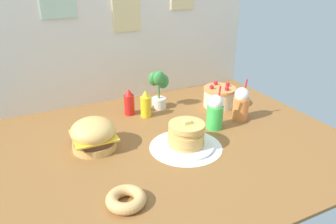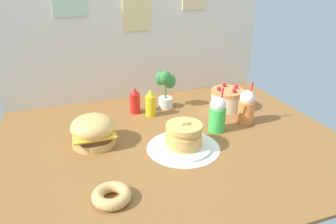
{
  "view_description": "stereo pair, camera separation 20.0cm",
  "coord_description": "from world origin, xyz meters",
  "px_view_note": "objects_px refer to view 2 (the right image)",
  "views": [
    {
      "loc": [
        -0.81,
        -1.56,
        1.0
      ],
      "look_at": [
        -0.01,
        0.08,
        0.17
      ],
      "focal_mm": 33.99,
      "sensor_mm": 36.0,
      "label": 1
    },
    {
      "loc": [
        -0.63,
        -1.64,
        1.0
      ],
      "look_at": [
        -0.01,
        0.08,
        0.17
      ],
      "focal_mm": 33.99,
      "sensor_mm": 36.0,
      "label": 2
    }
  ],
  "objects_px": {
    "pancake_stack": "(184,137)",
    "ketchup_bottle": "(135,101)",
    "orange_float_cup": "(246,107)",
    "donut_pink_glaze": "(112,195)",
    "cream_soda_cup": "(217,114)",
    "potted_plant": "(166,88)",
    "layer_cake": "(227,99)",
    "mustard_bottle": "(151,104)",
    "burger": "(93,131)"
  },
  "relations": [
    {
      "from": "pancake_stack",
      "to": "ketchup_bottle",
      "type": "height_order",
      "value": "ketchup_bottle"
    },
    {
      "from": "orange_float_cup",
      "to": "donut_pink_glaze",
      "type": "xyz_separation_m",
      "value": [
        -1.04,
        -0.51,
        -0.09
      ]
    },
    {
      "from": "orange_float_cup",
      "to": "donut_pink_glaze",
      "type": "distance_m",
      "value": 1.17
    },
    {
      "from": "cream_soda_cup",
      "to": "potted_plant",
      "type": "xyz_separation_m",
      "value": [
        -0.2,
        0.48,
        0.05
      ]
    },
    {
      "from": "layer_cake",
      "to": "cream_soda_cup",
      "type": "xyz_separation_m",
      "value": [
        -0.25,
        -0.31,
        0.04
      ]
    },
    {
      "from": "potted_plant",
      "to": "mustard_bottle",
      "type": "bearing_deg",
      "value": -146.64
    },
    {
      "from": "pancake_stack",
      "to": "orange_float_cup",
      "type": "distance_m",
      "value": 0.57
    },
    {
      "from": "donut_pink_glaze",
      "to": "layer_cake",
      "type": "bearing_deg",
      "value": 36.75
    },
    {
      "from": "pancake_stack",
      "to": "cream_soda_cup",
      "type": "height_order",
      "value": "cream_soda_cup"
    },
    {
      "from": "cream_soda_cup",
      "to": "potted_plant",
      "type": "height_order",
      "value": "potted_plant"
    },
    {
      "from": "orange_float_cup",
      "to": "donut_pink_glaze",
      "type": "relative_size",
      "value": 1.61
    },
    {
      "from": "pancake_stack",
      "to": "ketchup_bottle",
      "type": "bearing_deg",
      "value": 103.66
    },
    {
      "from": "pancake_stack",
      "to": "layer_cake",
      "type": "bearing_deg",
      "value": 39.37
    },
    {
      "from": "layer_cake",
      "to": "orange_float_cup",
      "type": "distance_m",
      "value": 0.27
    },
    {
      "from": "ketchup_bottle",
      "to": "mustard_bottle",
      "type": "xyz_separation_m",
      "value": [
        0.1,
        -0.09,
        0.0
      ]
    },
    {
      "from": "layer_cake",
      "to": "ketchup_bottle",
      "type": "distance_m",
      "value": 0.71
    },
    {
      "from": "mustard_bottle",
      "to": "ketchup_bottle",
      "type": "bearing_deg",
      "value": 137.66
    },
    {
      "from": "orange_float_cup",
      "to": "potted_plant",
      "type": "xyz_separation_m",
      "value": [
        -0.44,
        0.44,
        0.05
      ]
    },
    {
      "from": "layer_cake",
      "to": "donut_pink_glaze",
      "type": "distance_m",
      "value": 1.31
    },
    {
      "from": "orange_float_cup",
      "to": "donut_pink_glaze",
      "type": "bearing_deg",
      "value": -153.93
    },
    {
      "from": "burger",
      "to": "mustard_bottle",
      "type": "distance_m",
      "value": 0.54
    },
    {
      "from": "burger",
      "to": "cream_soda_cup",
      "type": "distance_m",
      "value": 0.81
    },
    {
      "from": "ketchup_bottle",
      "to": "donut_pink_glaze",
      "type": "relative_size",
      "value": 1.08
    },
    {
      "from": "layer_cake",
      "to": "mustard_bottle",
      "type": "xyz_separation_m",
      "value": [
        -0.6,
        0.07,
        0.02
      ]
    },
    {
      "from": "burger",
      "to": "pancake_stack",
      "type": "height_order",
      "value": "burger"
    },
    {
      "from": "pancake_stack",
      "to": "cream_soda_cup",
      "type": "xyz_separation_m",
      "value": [
        0.3,
        0.14,
        0.05
      ]
    },
    {
      "from": "pancake_stack",
      "to": "donut_pink_glaze",
      "type": "distance_m",
      "value": 0.6
    },
    {
      "from": "burger",
      "to": "ketchup_bottle",
      "type": "height_order",
      "value": "ketchup_bottle"
    },
    {
      "from": "cream_soda_cup",
      "to": "potted_plant",
      "type": "distance_m",
      "value": 0.52
    },
    {
      "from": "layer_cake",
      "to": "donut_pink_glaze",
      "type": "height_order",
      "value": "layer_cake"
    },
    {
      "from": "orange_float_cup",
      "to": "layer_cake",
      "type": "bearing_deg",
      "value": 89.31
    },
    {
      "from": "ketchup_bottle",
      "to": "mustard_bottle",
      "type": "height_order",
      "value": "same"
    },
    {
      "from": "ketchup_bottle",
      "to": "orange_float_cup",
      "type": "height_order",
      "value": "orange_float_cup"
    },
    {
      "from": "ketchup_bottle",
      "to": "orange_float_cup",
      "type": "relative_size",
      "value": 0.67
    },
    {
      "from": "burger",
      "to": "donut_pink_glaze",
      "type": "bearing_deg",
      "value": -89.44
    },
    {
      "from": "mustard_bottle",
      "to": "orange_float_cup",
      "type": "height_order",
      "value": "orange_float_cup"
    },
    {
      "from": "mustard_bottle",
      "to": "cream_soda_cup",
      "type": "height_order",
      "value": "cream_soda_cup"
    },
    {
      "from": "layer_cake",
      "to": "potted_plant",
      "type": "relative_size",
      "value": 0.82
    },
    {
      "from": "layer_cake",
      "to": "potted_plant",
      "type": "distance_m",
      "value": 0.49
    },
    {
      "from": "mustard_bottle",
      "to": "donut_pink_glaze",
      "type": "height_order",
      "value": "mustard_bottle"
    },
    {
      "from": "pancake_stack",
      "to": "mustard_bottle",
      "type": "bearing_deg",
      "value": 95.63
    },
    {
      "from": "burger",
      "to": "orange_float_cup",
      "type": "xyz_separation_m",
      "value": [
        1.05,
        -0.06,
        0.03
      ]
    },
    {
      "from": "burger",
      "to": "pancake_stack",
      "type": "relative_size",
      "value": 0.78
    },
    {
      "from": "layer_cake",
      "to": "burger",
      "type": "bearing_deg",
      "value": -168.43
    },
    {
      "from": "cream_soda_cup",
      "to": "orange_float_cup",
      "type": "distance_m",
      "value": 0.25
    },
    {
      "from": "orange_float_cup",
      "to": "donut_pink_glaze",
      "type": "height_order",
      "value": "orange_float_cup"
    },
    {
      "from": "mustard_bottle",
      "to": "cream_soda_cup",
      "type": "relative_size",
      "value": 0.67
    },
    {
      "from": "burger",
      "to": "pancake_stack",
      "type": "bearing_deg",
      "value": -24.68
    },
    {
      "from": "donut_pink_glaze",
      "to": "potted_plant",
      "type": "bearing_deg",
      "value": 57.76
    },
    {
      "from": "potted_plant",
      "to": "ketchup_bottle",
      "type": "bearing_deg",
      "value": -177.16
    }
  ]
}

